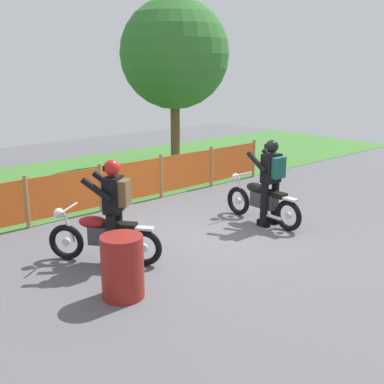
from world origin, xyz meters
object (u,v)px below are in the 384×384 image
at_px(motorcycle_trailing, 262,201).
at_px(rider_trailing, 271,178).
at_px(motorcycle_lead, 103,237).
at_px(rider_lead, 114,206).
at_px(oil_drum, 122,267).

relative_size(motorcycle_trailing, rider_trailing, 1.14).
relative_size(motorcycle_lead, rider_lead, 0.93).
xyz_separation_m(motorcycle_trailing, oil_drum, (-3.85, -0.85, -0.00)).
distance_m(rider_trailing, oil_drum, 3.94).
bearing_deg(motorcycle_trailing, rider_lead, 87.67).
height_order(motorcycle_trailing, rider_trailing, rider_trailing).
bearing_deg(motorcycle_trailing, motorcycle_lead, 85.08).
bearing_deg(motorcycle_lead, rider_lead, -179.49).
bearing_deg(rider_trailing, rider_lead, 84.07).
xyz_separation_m(motorcycle_lead, motorcycle_trailing, (3.43, -0.35, 0.00)).
relative_size(motorcycle_lead, oil_drum, 1.78).
height_order(motorcycle_trailing, oil_drum, motorcycle_trailing).
xyz_separation_m(motorcycle_lead, rider_lead, (0.13, -0.16, 0.52)).
height_order(motorcycle_lead, rider_lead, rider_lead).
xyz_separation_m(rider_lead, oil_drum, (-0.55, -1.03, -0.51)).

